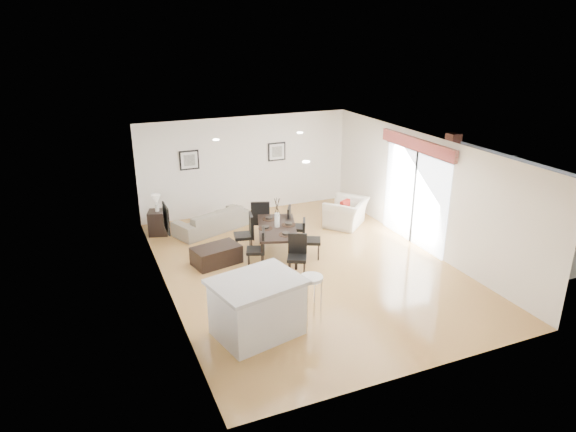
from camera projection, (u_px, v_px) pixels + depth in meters
name	position (u px, v px, depth m)	size (l,w,h in m)	color
ground	(306.00, 267.00, 11.32)	(8.00, 8.00, 0.00)	tan
wall_back	(247.00, 165.00, 14.30)	(6.00, 0.04, 2.70)	white
wall_front	(424.00, 295.00, 7.40)	(6.00, 0.04, 2.70)	white
wall_left	(164.00, 230.00, 9.75)	(0.04, 8.00, 2.70)	white
wall_right	(424.00, 192.00, 11.94)	(0.04, 8.00, 2.70)	white
ceiling	(308.00, 147.00, 10.38)	(6.00, 8.00, 0.02)	white
sofa	(212.00, 220.00, 13.24)	(1.98, 0.78, 0.58)	gray
armchair	(346.00, 213.00, 13.55)	(1.10, 0.96, 0.71)	beige
courtyard_plant_a	(518.00, 219.00, 13.17)	(0.59, 0.51, 0.65)	#3A5424
courtyard_plant_b	(493.00, 207.00, 13.93)	(0.41, 0.41, 0.72)	#3A5424
dining_table	(277.00, 230.00, 11.69)	(1.33, 1.87, 0.70)	black
dining_chair_wnear	(259.00, 246.00, 11.13)	(0.52, 0.52, 0.89)	black
dining_chair_wfar	(247.00, 231.00, 11.86)	(0.50, 0.50, 0.95)	black
dining_chair_enear	(308.00, 237.00, 11.62)	(0.54, 0.54, 0.91)	black
dining_chair_efar	(293.00, 223.00, 12.35)	(0.57, 0.57, 0.94)	black
dining_chair_head	(297.00, 252.00, 10.84)	(0.54, 0.54, 0.89)	black
dining_chair_foot	(260.00, 218.00, 12.60)	(0.58, 0.58, 1.01)	black
vase	(277.00, 215.00, 11.57)	(0.89, 1.36, 0.69)	white
coffee_table	(216.00, 255.00, 11.41)	(1.03, 0.62, 0.41)	black
side_table	(158.00, 223.00, 12.99)	(0.47, 0.47, 0.62)	black
table_lamp	(156.00, 201.00, 12.79)	(0.23, 0.23, 0.43)	white
cushion	(345.00, 206.00, 13.35)	(0.34, 0.11, 0.34)	maroon
kitchen_island	(257.00, 307.00, 8.70)	(1.68, 1.43, 1.03)	silver
bar_stool	(311.00, 283.00, 8.98)	(0.41, 0.41, 0.89)	white
framed_print_back_left	(189.00, 160.00, 13.58)	(0.52, 0.04, 0.52)	black
framed_print_back_right	(277.00, 152.00, 14.50)	(0.52, 0.04, 0.52)	black
framed_print_left_wall	(166.00, 218.00, 9.48)	(0.04, 0.52, 0.52)	black
sliding_door	(415.00, 176.00, 12.08)	(0.12, 2.70, 2.57)	white
courtyard	(498.00, 184.00, 14.00)	(6.00, 6.00, 2.00)	gray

